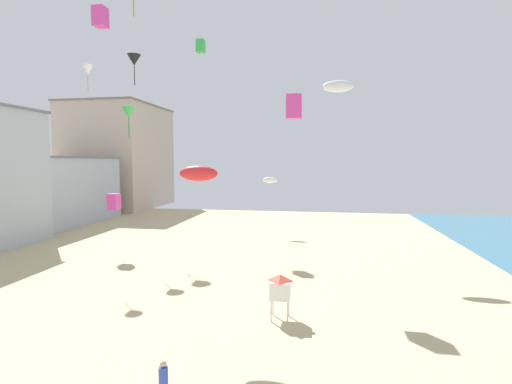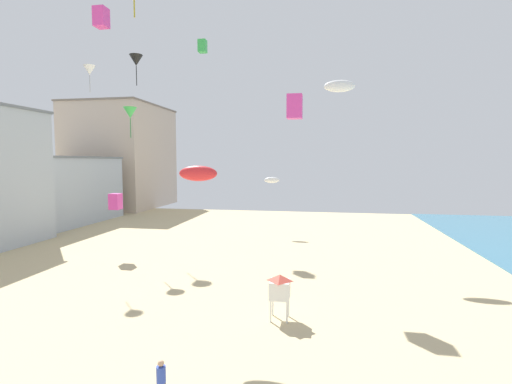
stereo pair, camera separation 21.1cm
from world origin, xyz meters
The scene contains 14 objects.
boardwalk_hotel_mid centered at (-28.87, 42.45, 4.75)m, with size 13.38×16.03×9.49m.
boardwalk_hotel_far centered at (-28.87, 61.85, 9.71)m, with size 15.19×18.36×19.42m.
kite_flyer centered at (3.89, 7.10, 0.92)m, with size 0.34×0.34×1.64m.
lifeguard_stand centered at (7.30, 15.09, 1.84)m, with size 1.10×1.10×2.55m.
kite_red_parafoil centered at (2.96, 14.14, 8.16)m, with size 2.13×0.59×0.83m.
kite_magenta_box centered at (-9.34, 26.48, 5.09)m, with size 0.94×0.94×1.47m.
kite_green_box centered at (-4.66, 38.40, 22.36)m, with size 0.93×0.93×1.45m.
kite_magenta_box_2 centered at (-4.61, 17.60, 18.02)m, with size 0.79×0.79×1.24m.
kite_white_delta centered at (-11.08, 25.81, 16.90)m, with size 1.04×1.04×2.36m.
kite_white_parafoil centered at (3.48, 39.70, 6.53)m, with size 1.84×0.51×0.71m.
kite_magenta_box_3 centered at (7.52, 22.01, 12.69)m, with size 1.08×1.08×1.69m.
kite_black_delta centered at (-10.61, 33.54, 19.74)m, with size 1.44×1.44×3.28m.
kite_white_parafoil_2 centered at (10.93, 30.42, 15.64)m, with size 2.80×0.78×1.09m.
kite_green_delta centered at (-8.03, 27.22, 13.27)m, with size 1.23×1.23×2.80m.
Camera 1 is at (9.36, -5.02, 8.81)m, focal length 26.14 mm.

